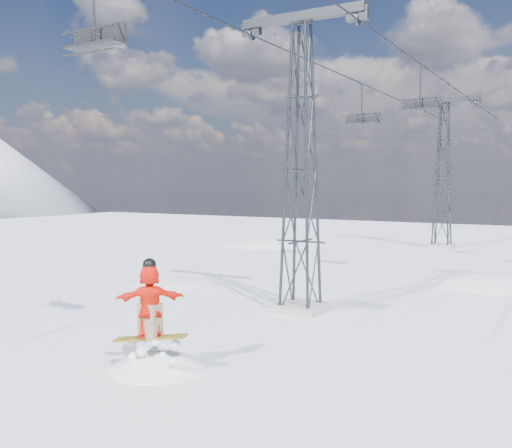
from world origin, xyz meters
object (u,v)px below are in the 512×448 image
object	(u,v)px
lift_tower_near	(301,171)
snowboarder_jump	(159,426)
lift_tower_far	(443,177)
lift_chair_near	(96,38)

from	to	relation	value
lift_tower_near	snowboarder_jump	world-z (taller)	lift_tower_near
lift_tower_near	snowboarder_jump	xyz separation A→B (m)	(-0.34, -8.14, -7.07)
lift_tower_far	snowboarder_jump	distance (m)	33.89
snowboarder_jump	lift_chair_near	xyz separation A→B (m)	(-1.86, -0.20, 10.55)
lift_tower_near	lift_tower_far	size ratio (longest dim) A/B	1.00
lift_chair_near	lift_tower_near	bearing A→B (deg)	75.22
lift_tower_far	lift_chair_near	distance (m)	33.59
lift_tower_near	lift_tower_far	world-z (taller)	same
lift_tower_near	lift_tower_far	xyz separation A→B (m)	(0.00, 25.00, 0.00)
lift_tower_near	snowboarder_jump	size ratio (longest dim) A/B	1.63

